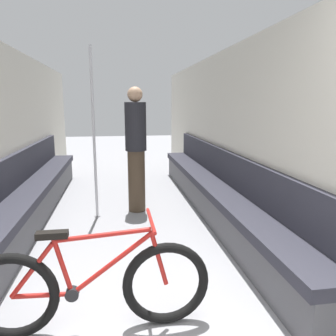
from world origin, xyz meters
TOP-DOWN VIEW (x-y plane):
  - wall_right at (1.49, 3.26)m, footprint 0.10×9.72m
  - bench_seat_row_left at (-1.25, 3.34)m, footprint 0.43×5.45m
  - bench_seat_row_right at (1.25, 3.34)m, footprint 0.43×5.45m
  - bicycle at (-0.29, 1.11)m, footprint 1.63×0.46m
  - grab_pole_near at (-0.38, 3.47)m, footprint 0.08×0.08m
  - passenger_standing at (0.18, 3.66)m, footprint 0.30×0.30m

SIDE VIEW (x-z plane):
  - bench_seat_row_left at x=-1.25m, z-range -0.14..0.76m
  - bench_seat_row_right at x=1.25m, z-range -0.14..0.76m
  - bicycle at x=-0.29m, z-range -0.07..0.72m
  - passenger_standing at x=0.18m, z-range 0.03..1.80m
  - grab_pole_near at x=-0.38m, z-range -0.03..2.24m
  - wall_right at x=1.49m, z-range 0.00..2.29m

